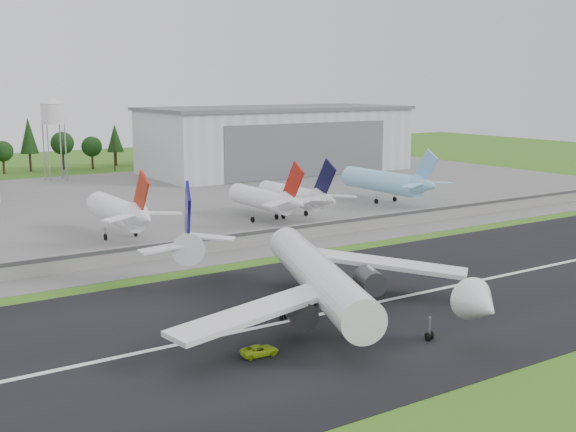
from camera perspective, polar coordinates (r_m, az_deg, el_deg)
ground at (r=110.64m, az=12.03°, el=-7.68°), size 600.00×600.00×0.00m
runway at (r=117.51m, az=8.56°, el=-6.46°), size 320.00×60.00×0.10m
runway_centerline at (r=117.49m, az=8.56°, el=-6.44°), size 220.00×1.00×0.02m
apron at (r=210.44m, az=-11.74°, el=0.93°), size 320.00×150.00×0.10m
blast_fence at (r=152.42m, az=-2.72°, el=-1.76°), size 240.00×0.61×3.50m
hangar_east at (r=282.71m, az=-0.94°, el=6.09°), size 102.00×47.00×25.20m
water_tower at (r=268.11m, az=-18.11°, el=7.90°), size 8.40×8.40×29.40m
utility_poles at (r=285.76m, az=-17.66°, el=3.11°), size 230.00×3.00×12.00m
treeline at (r=300.15m, az=-18.44°, el=3.39°), size 320.00×16.00×22.00m
main_airliner at (r=106.55m, az=2.55°, el=-5.41°), size 53.51×57.33×18.17m
ground_vehicle at (r=92.62m, az=-2.27°, el=-10.57°), size 5.08×2.67×1.36m
parked_jet_red_a at (r=162.12m, az=-12.98°, el=0.30°), size 7.36×31.29×16.73m
parked_jet_red_b at (r=178.27m, az=-1.61°, el=1.35°), size 7.36×31.29×16.34m
parked_jet_navy at (r=183.10m, az=0.80°, el=1.61°), size 7.36×31.29×16.39m
parked_jet_skyblue at (r=208.16m, az=8.01°, el=2.69°), size 7.36×37.29×16.87m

